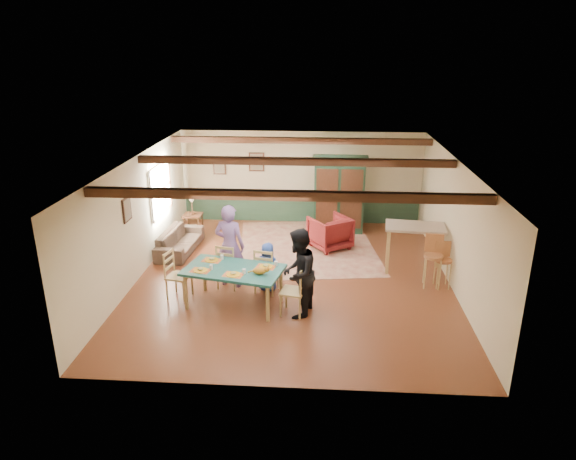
# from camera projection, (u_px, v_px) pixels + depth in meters

# --- Properties ---
(floor) EXTENTS (8.00, 8.00, 0.00)m
(floor) POSITION_uv_depth(u_px,v_px,m) (293.00, 278.00, 11.72)
(floor) COLOR #5B2A19
(floor) RESTS_ON ground
(wall_back) EXTENTS (7.00, 0.02, 2.70)m
(wall_back) POSITION_uv_depth(u_px,v_px,m) (301.00, 178.00, 15.01)
(wall_back) COLOR beige
(wall_back) RESTS_ON floor
(wall_left) EXTENTS (0.02, 8.00, 2.70)m
(wall_left) POSITION_uv_depth(u_px,v_px,m) (137.00, 218.00, 11.48)
(wall_left) COLOR beige
(wall_left) RESTS_ON floor
(wall_right) EXTENTS (0.02, 8.00, 2.70)m
(wall_right) POSITION_uv_depth(u_px,v_px,m) (455.00, 225.00, 11.04)
(wall_right) COLOR beige
(wall_right) RESTS_ON floor
(ceiling) EXTENTS (7.00, 8.00, 0.02)m
(ceiling) POSITION_uv_depth(u_px,v_px,m) (293.00, 161.00, 10.80)
(ceiling) COLOR silver
(ceiling) RESTS_ON wall_back
(wainscot_back) EXTENTS (6.95, 0.03, 0.90)m
(wainscot_back) POSITION_uv_depth(u_px,v_px,m) (301.00, 207.00, 15.30)
(wainscot_back) COLOR #203C2B
(wainscot_back) RESTS_ON floor
(ceiling_beam_front) EXTENTS (6.95, 0.16, 0.16)m
(ceiling_beam_front) POSITION_uv_depth(u_px,v_px,m) (285.00, 195.00, 8.67)
(ceiling_beam_front) COLOR black
(ceiling_beam_front) RESTS_ON ceiling
(ceiling_beam_mid) EXTENTS (6.95, 0.16, 0.16)m
(ceiling_beam_mid) POSITION_uv_depth(u_px,v_px,m) (294.00, 161.00, 11.21)
(ceiling_beam_mid) COLOR black
(ceiling_beam_mid) RESTS_ON ceiling
(ceiling_beam_back) EXTENTS (6.95, 0.16, 0.16)m
(ceiling_beam_back) POSITION_uv_depth(u_px,v_px,m) (300.00, 141.00, 13.65)
(ceiling_beam_back) COLOR black
(ceiling_beam_back) RESTS_ON ceiling
(window_left) EXTENTS (0.06, 1.60, 1.30)m
(window_left) POSITION_uv_depth(u_px,v_px,m) (161.00, 190.00, 13.01)
(window_left) COLOR white
(window_left) RESTS_ON wall_left
(picture_left_wall) EXTENTS (0.04, 0.42, 0.52)m
(picture_left_wall) POSITION_uv_depth(u_px,v_px,m) (127.00, 209.00, 10.78)
(picture_left_wall) COLOR #9C9371
(picture_left_wall) RESTS_ON wall_left
(picture_back_a) EXTENTS (0.45, 0.04, 0.55)m
(picture_back_a) POSITION_uv_depth(u_px,v_px,m) (257.00, 162.00, 14.92)
(picture_back_a) COLOR #9C9371
(picture_back_a) RESTS_ON wall_back
(picture_back_b) EXTENTS (0.38, 0.04, 0.48)m
(picture_back_b) POSITION_uv_depth(u_px,v_px,m) (219.00, 166.00, 15.04)
(picture_back_b) COLOR #9C9371
(picture_back_b) RESTS_ON wall_back
(dining_table) EXTENTS (2.12, 1.47, 0.80)m
(dining_table) POSITION_uv_depth(u_px,v_px,m) (234.00, 287.00, 10.35)
(dining_table) COLOR #1A5551
(dining_table) RESTS_ON floor
(dining_chair_far_left) EXTENTS (0.54, 0.56, 1.02)m
(dining_chair_far_left) POSITION_uv_depth(u_px,v_px,m) (229.00, 265.00, 11.12)
(dining_chair_far_left) COLOR tan
(dining_chair_far_left) RESTS_ON floor
(dining_chair_far_right) EXTENTS (0.54, 0.56, 1.02)m
(dining_chair_far_right) POSITION_uv_depth(u_px,v_px,m) (266.00, 270.00, 10.89)
(dining_chair_far_right) COLOR tan
(dining_chair_far_right) RESTS_ON floor
(dining_chair_end_left) EXTENTS (0.56, 0.54, 1.02)m
(dining_chair_end_left) POSITION_uv_depth(u_px,v_px,m) (179.00, 275.00, 10.64)
(dining_chair_end_left) COLOR tan
(dining_chair_end_left) RESTS_ON floor
(dining_chair_end_right) EXTENTS (0.56, 0.54, 1.02)m
(dining_chair_end_right) POSITION_uv_depth(u_px,v_px,m) (293.00, 290.00, 9.98)
(dining_chair_end_right) COLOR tan
(dining_chair_end_right) RESTS_ON floor
(person_man) EXTENTS (0.75, 0.58, 1.85)m
(person_man) POSITION_uv_depth(u_px,v_px,m) (230.00, 246.00, 11.06)
(person_man) COLOR #7E5B9C
(person_man) RESTS_ON floor
(person_woman) EXTENTS (0.84, 0.99, 1.77)m
(person_woman) POSITION_uv_depth(u_px,v_px,m) (298.00, 273.00, 9.83)
(person_woman) COLOR black
(person_woman) RESTS_ON floor
(person_child) EXTENTS (0.59, 0.45, 1.08)m
(person_child) POSITION_uv_depth(u_px,v_px,m) (268.00, 267.00, 10.96)
(person_child) COLOR #2949A7
(person_child) RESTS_ON floor
(cat) EXTENTS (0.41, 0.23, 0.19)m
(cat) POSITION_uv_depth(u_px,v_px,m) (259.00, 270.00, 9.93)
(cat) COLOR #C37B22
(cat) RESTS_ON dining_table
(place_setting_near_left) EXTENTS (0.49, 0.41, 0.11)m
(place_setting_near_left) POSITION_uv_depth(u_px,v_px,m) (200.00, 268.00, 10.11)
(place_setting_near_left) COLOR gold
(place_setting_near_left) RESTS_ON dining_table
(place_setting_near_center) EXTENTS (0.49, 0.41, 0.11)m
(place_setting_near_center) POSITION_uv_depth(u_px,v_px,m) (233.00, 272.00, 9.92)
(place_setting_near_center) COLOR gold
(place_setting_near_center) RESTS_ON dining_table
(place_setting_far_left) EXTENTS (0.49, 0.41, 0.11)m
(place_setting_far_left) POSITION_uv_depth(u_px,v_px,m) (212.00, 258.00, 10.59)
(place_setting_far_left) COLOR gold
(place_setting_far_left) RESTS_ON dining_table
(place_setting_far_right) EXTENTS (0.49, 0.41, 0.11)m
(place_setting_far_right) POSITION_uv_depth(u_px,v_px,m) (266.00, 265.00, 10.28)
(place_setting_far_right) COLOR gold
(place_setting_far_right) RESTS_ON dining_table
(area_rug) EXTENTS (3.94, 4.49, 0.01)m
(area_rug) POSITION_uv_depth(u_px,v_px,m) (307.00, 247.00, 13.51)
(area_rug) COLOR beige
(area_rug) RESTS_ON floor
(armoire) EXTENTS (1.54, 0.66, 2.15)m
(armoire) POSITION_uv_depth(u_px,v_px,m) (339.00, 195.00, 14.30)
(armoire) COLOR black
(armoire) RESTS_ON floor
(armchair) EXTENTS (1.28, 1.28, 0.85)m
(armchair) POSITION_uv_depth(u_px,v_px,m) (330.00, 232.00, 13.30)
(armchair) COLOR #480E12
(armchair) RESTS_ON floor
(sofa) EXTENTS (0.87, 1.96, 0.56)m
(sofa) POSITION_uv_depth(u_px,v_px,m) (180.00, 241.00, 13.15)
(sofa) COLOR #3D3026
(sofa) RESTS_ON floor
(end_table) EXTENTS (0.50, 0.50, 0.62)m
(end_table) POSITION_uv_depth(u_px,v_px,m) (193.00, 225.00, 14.22)
(end_table) COLOR black
(end_table) RESTS_ON floor
(table_lamp) EXTENTS (0.33, 0.33, 0.56)m
(table_lamp) POSITION_uv_depth(u_px,v_px,m) (192.00, 205.00, 14.01)
(table_lamp) COLOR beige
(table_lamp) RESTS_ON end_table
(counter_table) EXTENTS (1.43, 0.93, 1.12)m
(counter_table) POSITION_uv_depth(u_px,v_px,m) (414.00, 248.00, 11.89)
(counter_table) COLOR #C1AD96
(counter_table) RESTS_ON floor
(bar_stool_left) EXTENTS (0.47, 0.51, 1.16)m
(bar_stool_left) POSITION_uv_depth(u_px,v_px,m) (433.00, 262.00, 11.09)
(bar_stool_left) COLOR #B37345
(bar_stool_left) RESTS_ON floor
(bar_stool_right) EXTENTS (0.37, 0.40, 1.01)m
(bar_stool_right) POSITION_uv_depth(u_px,v_px,m) (443.00, 265.00, 11.12)
(bar_stool_right) COLOR #B37345
(bar_stool_right) RESTS_ON floor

